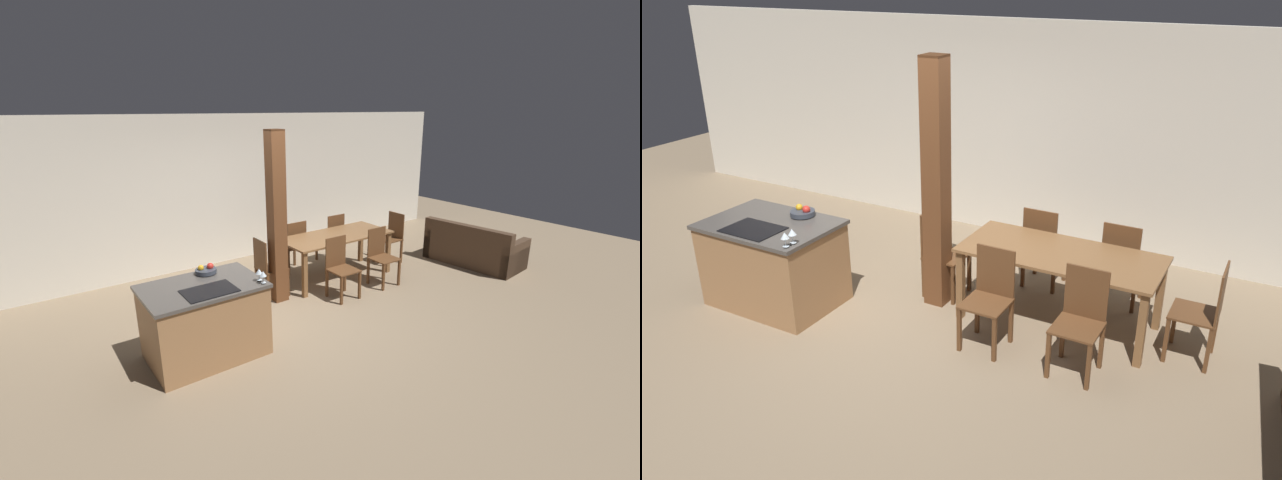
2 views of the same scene
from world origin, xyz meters
The scene contains 15 objects.
ground_plane centered at (0.00, 0.00, 0.00)m, with size 16.00×16.00×0.00m, color #847056.
wall_back centered at (0.00, 2.69, 1.35)m, with size 11.20×0.08×2.70m.
kitchen_island centered at (-1.37, -0.22, 0.45)m, with size 1.31×0.91×0.90m.
fruit_bowl centered at (-1.20, 0.08, 0.94)m, with size 0.25×0.25×0.11m.
wine_glass_near centered at (-0.79, -0.60, 1.00)m, with size 0.08×0.08×0.14m.
wine_glass_middle centered at (-0.79, -0.50, 1.00)m, with size 0.08×0.08×0.14m.
dining_table centered at (1.36, 0.77, 0.66)m, with size 1.91×0.84×0.76m.
dining_chair_near_left centered at (0.93, 0.12, 0.49)m, with size 0.40×0.40×0.93m.
dining_chair_near_right centered at (1.79, 0.12, 0.49)m, with size 0.40×0.40×0.93m.
dining_chair_far_left centered at (0.93, 1.42, 0.49)m, with size 0.40×0.40×0.93m.
dining_chair_far_right centered at (1.79, 1.42, 0.49)m, with size 0.40×0.40×0.93m.
dining_chair_head_end centered at (0.03, 0.77, 0.49)m, with size 0.40×0.40×0.93m.
dining_chair_foot_end centered at (2.69, 0.77, 0.49)m, with size 0.40×0.40×0.93m.
couch centered at (3.85, -0.22, 0.27)m, with size 1.00×1.75×0.79m.
timber_post centered at (0.11, 0.58, 1.26)m, with size 0.22×0.22×2.52m.
Camera 1 is at (-2.95, -4.58, 2.80)m, focal length 24.00 mm.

